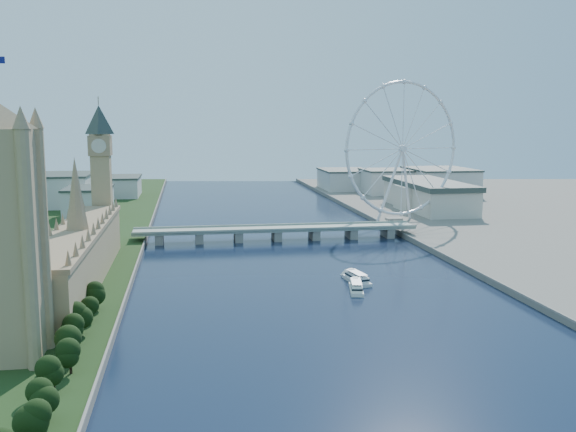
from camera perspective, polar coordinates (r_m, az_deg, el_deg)
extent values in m
plane|color=#172441|center=(220.73, 10.33, -16.25)|extent=(2000.00, 2000.00, 0.00)
cube|color=tan|center=(256.87, -23.89, -2.55)|extent=(22.00, 22.00, 86.00)
cube|color=tan|center=(371.35, -18.08, -3.62)|extent=(24.00, 200.00, 28.00)
cone|color=#937A59|center=(365.83, -18.34, 1.91)|extent=(12.00, 12.00, 40.00)
cube|color=tan|center=(473.17, -16.20, 2.16)|extent=(13.00, 13.00, 80.00)
cube|color=#937A59|center=(470.97, -16.36, 6.03)|extent=(15.00, 15.00, 14.00)
pyramid|color=#2D3833|center=(470.83, -16.50, 9.43)|extent=(20.02, 20.02, 20.00)
cube|color=gray|center=(500.58, -1.02, -1.17)|extent=(220.00, 22.00, 2.00)
cube|color=gray|center=(497.17, -11.36, -1.96)|extent=(6.00, 20.00, 7.50)
cube|color=gray|center=(496.77, -7.90, -1.88)|extent=(6.00, 20.00, 7.50)
cube|color=gray|center=(498.18, -4.44, -1.80)|extent=(6.00, 20.00, 7.50)
cube|color=gray|center=(501.39, -1.02, -1.71)|extent=(6.00, 20.00, 7.50)
cube|color=gray|center=(506.35, 2.34, -1.61)|extent=(6.00, 20.00, 7.50)
cube|color=gray|center=(513.03, 5.63, -1.52)|extent=(6.00, 20.00, 7.50)
cube|color=gray|center=(521.35, 8.82, -1.42)|extent=(6.00, 20.00, 7.50)
torus|color=silver|center=(576.09, 10.15, 5.90)|extent=(113.60, 39.12, 118.60)
cylinder|color=silver|center=(576.09, 10.15, 5.90)|extent=(7.25, 6.61, 6.00)
cube|color=gray|center=(590.61, 9.40, -0.26)|extent=(14.00, 10.00, 2.00)
cube|color=beige|center=(630.17, -17.30, 1.11)|extent=(40.00, 60.00, 26.00)
cube|color=beige|center=(724.64, -19.43, 2.15)|extent=(60.00, 80.00, 32.00)
cube|color=beige|center=(796.88, -14.85, 2.51)|extent=(50.00, 70.00, 22.00)
cube|color=beige|center=(811.45, 8.87, 3.00)|extent=(60.00, 60.00, 28.00)
cube|color=beige|center=(813.24, 13.34, 2.96)|extent=(70.00, 90.00, 30.00)
cube|color=beige|center=(858.11, 5.10, 3.22)|extent=(60.00, 80.00, 24.00)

